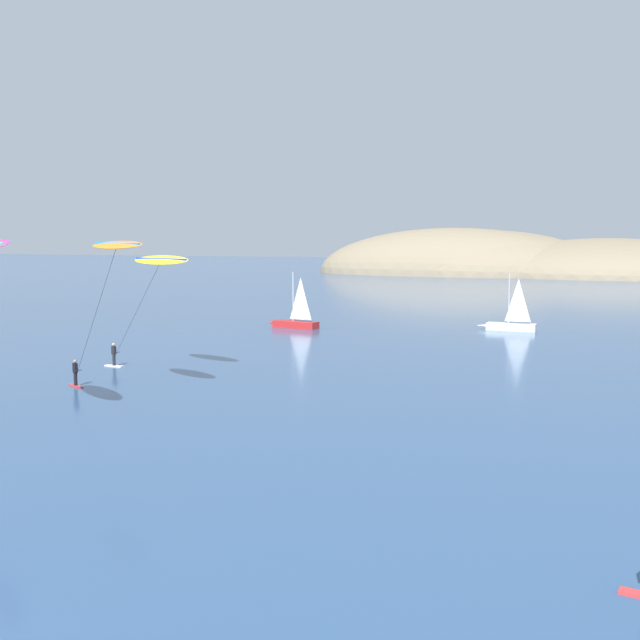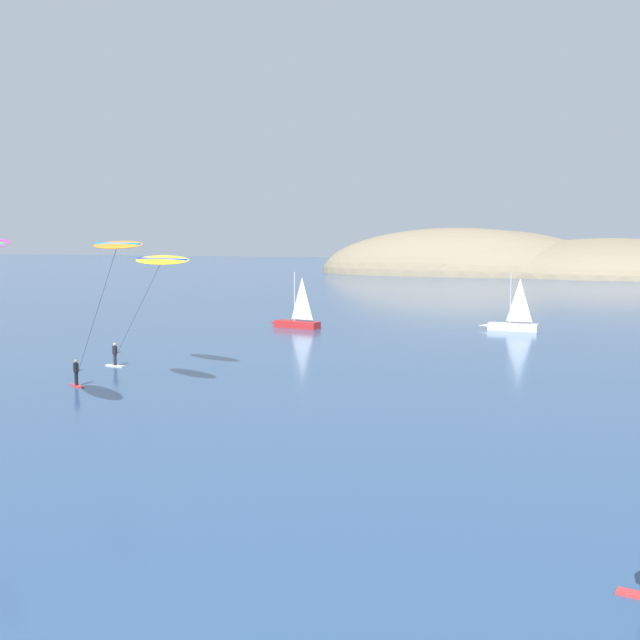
{
  "view_description": "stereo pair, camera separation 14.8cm",
  "coord_description": "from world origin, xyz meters",
  "px_view_note": "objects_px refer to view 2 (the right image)",
  "views": [
    {
      "loc": [
        12.81,
        -10.83,
        9.54
      ],
      "look_at": [
        -0.3,
        27.84,
        5.14
      ],
      "focal_mm": 45.0,
      "sensor_mm": 36.0,
      "label": 1
    },
    {
      "loc": [
        12.95,
        -10.79,
        9.54
      ],
      "look_at": [
        -0.3,
        27.84,
        5.14
      ],
      "focal_mm": 45.0,
      "sensor_mm": 36.0,
      "label": 2
    }
  ],
  "objects_px": {
    "sailboat_far": "(510,324)",
    "kitesurfer_orange": "(113,258)",
    "kitesurfer_yellow": "(157,269)",
    "sailboat_near": "(295,321)"
  },
  "relations": [
    {
      "from": "sailboat_far",
      "to": "kitesurfer_orange",
      "type": "height_order",
      "value": "kitesurfer_orange"
    },
    {
      "from": "kitesurfer_yellow",
      "to": "kitesurfer_orange",
      "type": "bearing_deg",
      "value": -77.26
    },
    {
      "from": "sailboat_far",
      "to": "kitesurfer_yellow",
      "type": "height_order",
      "value": "kitesurfer_yellow"
    },
    {
      "from": "kitesurfer_yellow",
      "to": "sailboat_far",
      "type": "bearing_deg",
      "value": 58.89
    },
    {
      "from": "sailboat_far",
      "to": "kitesurfer_yellow",
      "type": "distance_m",
      "value": 39.44
    },
    {
      "from": "kitesurfer_yellow",
      "to": "kitesurfer_orange",
      "type": "xyz_separation_m",
      "value": [
        1.78,
        -7.89,
        1.01
      ]
    },
    {
      "from": "kitesurfer_yellow",
      "to": "kitesurfer_orange",
      "type": "height_order",
      "value": "kitesurfer_orange"
    },
    {
      "from": "sailboat_far",
      "to": "kitesurfer_orange",
      "type": "xyz_separation_m",
      "value": [
        -18.31,
        -41.19,
        7.54
      ]
    },
    {
      "from": "kitesurfer_yellow",
      "to": "kitesurfer_orange",
      "type": "distance_m",
      "value": 8.15
    },
    {
      "from": "sailboat_near",
      "to": "kitesurfer_orange",
      "type": "xyz_separation_m",
      "value": [
        2.7,
        -36.36,
        7.54
      ]
    }
  ]
}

